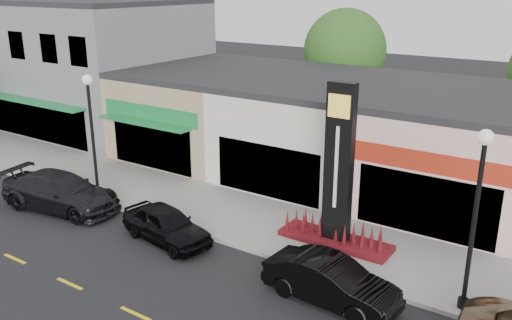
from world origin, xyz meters
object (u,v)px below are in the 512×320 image
Objects in this scene: pylon_sign at (338,189)px; car_dark_sedan at (61,192)px; car_black_conv at (331,281)px; lamp_east_near at (477,204)px; lamp_west_near at (91,124)px; car_black_sedan at (166,225)px.

car_dark_sedan is (-11.34, -3.40, -1.48)m from pylon_sign.
lamp_east_near is at bearing -60.50° from car_black_conv.
car_black_conv is (1.49, -3.39, -1.58)m from pylon_sign.
lamp_west_near is 1.29× the size of car_black_conv.
car_dark_sedan is (-16.34, -1.70, -2.69)m from lamp_east_near.
lamp_west_near and lamp_east_near have the same top height.
car_black_sedan is at bearing -96.41° from car_dark_sedan.
car_black_conv is (12.49, -1.70, -2.78)m from lamp_west_near.
car_black_conv is (12.82, 0.00, -0.09)m from car_dark_sedan.
lamp_west_near is at bearing 85.09° from car_black_sedan.
lamp_west_near reaches higher than car_dark_sedan.
car_dark_sedan is at bearing -101.16° from lamp_west_near.
pylon_sign is at bearing 8.77° from lamp_west_near.
car_black_conv is at bearing -66.32° from pylon_sign.
pylon_sign reaches higher than car_dark_sedan.
pylon_sign is at bearing -50.38° from car_black_sedan.
car_black_sedan is at bearing -14.69° from lamp_west_near.
lamp_east_near is at bearing -92.94° from car_dark_sedan.
lamp_east_near is at bearing -72.37° from car_black_sedan.
lamp_east_near is at bearing 0.00° from lamp_west_near.
pylon_sign is 6.51m from car_black_sedan.
car_dark_sedan is (-0.34, -1.70, -2.69)m from lamp_west_near.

